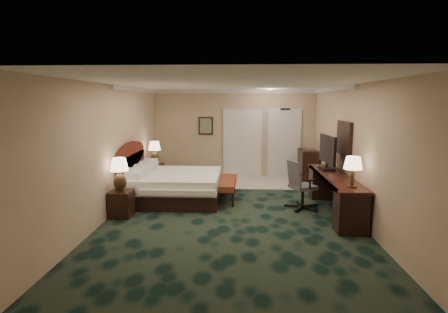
{
  "coord_description": "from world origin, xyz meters",
  "views": [
    {
      "loc": [
        0.16,
        -7.15,
        2.35
      ],
      "look_at": [
        -0.19,
        0.6,
        1.13
      ],
      "focal_mm": 28.0,
      "sensor_mm": 36.0,
      "label": 1
    }
  ],
  "objects_px": {
    "bed": "(176,187)",
    "lamp_near": "(120,175)",
    "bed_bench": "(225,189)",
    "desk": "(334,194)",
    "desk_chair": "(303,185)",
    "nightstand_near": "(122,204)",
    "nightstand_far": "(154,175)",
    "minibar": "(308,165)",
    "tv": "(327,153)",
    "lamp_far": "(155,153)"
  },
  "relations": [
    {
      "from": "tv",
      "to": "desk_chair",
      "type": "relative_size",
      "value": 0.94
    },
    {
      "from": "nightstand_near",
      "to": "nightstand_far",
      "type": "xyz_separation_m",
      "value": [
        0.03,
        2.66,
        0.03
      ]
    },
    {
      "from": "nightstand_near",
      "to": "bed_bench",
      "type": "xyz_separation_m",
      "value": [
        2.08,
        1.37,
        -0.03
      ]
    },
    {
      "from": "bed_bench",
      "to": "tv",
      "type": "bearing_deg",
      "value": -4.36
    },
    {
      "from": "bed",
      "to": "minibar",
      "type": "xyz_separation_m",
      "value": [
        3.56,
        2.25,
        0.13
      ]
    },
    {
      "from": "bed",
      "to": "bed_bench",
      "type": "height_order",
      "value": "bed"
    },
    {
      "from": "desk",
      "to": "bed_bench",
      "type": "bearing_deg",
      "value": 158.75
    },
    {
      "from": "nightstand_near",
      "to": "lamp_far",
      "type": "height_order",
      "value": "lamp_far"
    },
    {
      "from": "lamp_far",
      "to": "minibar",
      "type": "distance_m",
      "value": 4.51
    },
    {
      "from": "nightstand_near",
      "to": "lamp_near",
      "type": "distance_m",
      "value": 0.62
    },
    {
      "from": "tv",
      "to": "minibar",
      "type": "distance_m",
      "value": 2.51
    },
    {
      "from": "nightstand_near",
      "to": "lamp_far",
      "type": "relative_size",
      "value": 0.84
    },
    {
      "from": "nightstand_near",
      "to": "desk_chair",
      "type": "bearing_deg",
      "value": 10.31
    },
    {
      "from": "bed",
      "to": "lamp_near",
      "type": "xyz_separation_m",
      "value": [
        -0.9,
        -1.29,
        0.55
      ]
    },
    {
      "from": "nightstand_far",
      "to": "lamp_near",
      "type": "height_order",
      "value": "lamp_near"
    },
    {
      "from": "bed",
      "to": "bed_bench",
      "type": "relative_size",
      "value": 1.46
    },
    {
      "from": "tv",
      "to": "desk",
      "type": "bearing_deg",
      "value": -92.13
    },
    {
      "from": "lamp_far",
      "to": "tv",
      "type": "xyz_separation_m",
      "value": [
        4.38,
        -1.62,
        0.27
      ]
    },
    {
      "from": "desk_chair",
      "to": "nightstand_far",
      "type": "bearing_deg",
      "value": 129.29
    },
    {
      "from": "bed_bench",
      "to": "minibar",
      "type": "height_order",
      "value": "minibar"
    },
    {
      "from": "nightstand_far",
      "to": "minibar",
      "type": "relative_size",
      "value": 0.65
    },
    {
      "from": "desk_chair",
      "to": "nightstand_near",
      "type": "bearing_deg",
      "value": 166.94
    },
    {
      "from": "nightstand_far",
      "to": "desk",
      "type": "height_order",
      "value": "desk"
    },
    {
      "from": "lamp_near",
      "to": "desk_chair",
      "type": "relative_size",
      "value": 0.63
    },
    {
      "from": "desk_chair",
      "to": "minibar",
      "type": "bearing_deg",
      "value": 53.69
    },
    {
      "from": "nightstand_near",
      "to": "desk",
      "type": "distance_m",
      "value": 4.47
    },
    {
      "from": "nightstand_far",
      "to": "lamp_far",
      "type": "height_order",
      "value": "lamp_far"
    },
    {
      "from": "nightstand_near",
      "to": "minibar",
      "type": "relative_size",
      "value": 0.58
    },
    {
      "from": "tv",
      "to": "desk_chair",
      "type": "height_order",
      "value": "tv"
    },
    {
      "from": "bed",
      "to": "desk_chair",
      "type": "height_order",
      "value": "desk_chair"
    },
    {
      "from": "lamp_far",
      "to": "bed",
      "type": "bearing_deg",
      "value": -59.71
    },
    {
      "from": "nightstand_far",
      "to": "desk_chair",
      "type": "height_order",
      "value": "desk_chair"
    },
    {
      "from": "lamp_near",
      "to": "lamp_far",
      "type": "bearing_deg",
      "value": 89.06
    },
    {
      "from": "lamp_far",
      "to": "minibar",
      "type": "relative_size",
      "value": 0.69
    },
    {
      "from": "nightstand_near",
      "to": "lamp_near",
      "type": "height_order",
      "value": "lamp_near"
    },
    {
      "from": "bed_bench",
      "to": "minibar",
      "type": "xyz_separation_m",
      "value": [
        2.39,
        2.13,
        0.22
      ]
    },
    {
      "from": "lamp_far",
      "to": "desk_chair",
      "type": "relative_size",
      "value": 0.59
    },
    {
      "from": "nightstand_near",
      "to": "tv",
      "type": "bearing_deg",
      "value": 13.96
    },
    {
      "from": "bed",
      "to": "bed_bench",
      "type": "xyz_separation_m",
      "value": [
        1.18,
        0.12,
        -0.09
      ]
    },
    {
      "from": "bed_bench",
      "to": "bed",
      "type": "bearing_deg",
      "value": -172.08
    },
    {
      "from": "nightstand_far",
      "to": "lamp_near",
      "type": "relative_size",
      "value": 0.88
    },
    {
      "from": "bed_bench",
      "to": "nightstand_far",
      "type": "bearing_deg",
      "value": 150.09
    },
    {
      "from": "nightstand_near",
      "to": "tv",
      "type": "xyz_separation_m",
      "value": [
        4.42,
        1.1,
        0.93
      ]
    },
    {
      "from": "nightstand_near",
      "to": "desk_chair",
      "type": "distance_m",
      "value": 3.9
    },
    {
      "from": "nightstand_far",
      "to": "tv",
      "type": "height_order",
      "value": "tv"
    },
    {
      "from": "nightstand_far",
      "to": "tv",
      "type": "bearing_deg",
      "value": -19.52
    },
    {
      "from": "bed",
      "to": "lamp_near",
      "type": "height_order",
      "value": "lamp_near"
    },
    {
      "from": "bed_bench",
      "to": "desk",
      "type": "distance_m",
      "value": 2.54
    },
    {
      "from": "desk",
      "to": "nightstand_far",
      "type": "bearing_deg",
      "value": 153.44
    },
    {
      "from": "lamp_near",
      "to": "minibar",
      "type": "relative_size",
      "value": 0.74
    }
  ]
}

